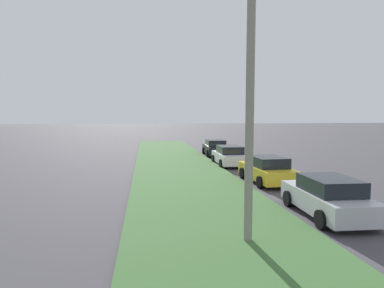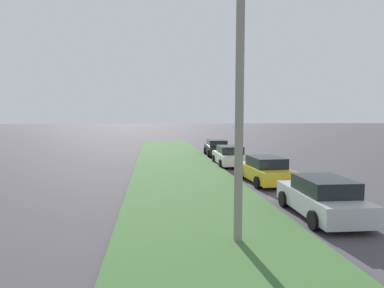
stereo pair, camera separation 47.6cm
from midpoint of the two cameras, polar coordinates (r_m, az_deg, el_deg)
name	(u,v)px [view 1 (the left image)]	position (r m, az deg, el deg)	size (l,w,h in m)	color
grass_median	(190,185)	(17.05, -1.24, -7.27)	(60.00, 6.00, 0.12)	#3D6633
parked_car_silver	(327,197)	(12.90, 21.72, -8.64)	(4.37, 2.15, 1.47)	#B2B5BA
parked_car_yellow	(267,170)	(18.29, 12.28, -4.46)	(4.36, 2.14, 1.47)	gold
parked_car_white	(229,156)	(24.23, 5.99, -2.08)	(4.32, 2.06, 1.47)	silver
parked_car_black	(215,148)	(30.23, 3.64, -0.67)	(4.37, 2.16, 1.47)	black
streetlight	(263,90)	(9.26, 10.85, 9.31)	(0.50, 2.88, 7.50)	gray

